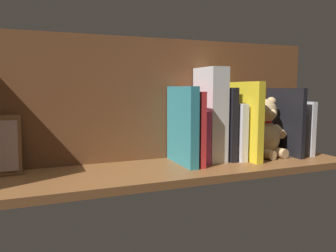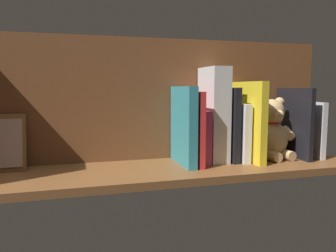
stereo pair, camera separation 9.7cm
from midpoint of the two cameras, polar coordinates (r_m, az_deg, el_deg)
ground_plane at (r=99.21cm, az=2.82°, el=-7.69°), size 117.31×29.27×2.20cm
shelf_back_panel at (r=107.99cm, az=0.77°, el=4.65°), size 117.31×1.50×39.39cm
book_0 at (r=125.37cm, az=25.09°, el=-0.45°), size 1.89×16.85×18.69cm
book_1 at (r=124.97cm, az=23.31°, el=0.60°), size 2.85×11.97×22.95cm
book_2 at (r=120.56cm, az=23.19°, el=0.50°), size 1.55×18.46×23.38cm
teddy_bear at (r=116.17cm, az=19.83°, el=-0.93°), size 16.38×13.89×20.31cm
book_3 at (r=110.09cm, az=16.24°, el=0.78°), size 2.36×19.06×25.43cm
book_4 at (r=110.38cm, az=14.31°, el=-0.97°), size 2.34×15.49×18.47cm
book_5 at (r=109.01cm, az=12.82°, el=0.32°), size 2.22×14.50×23.52cm
dictionary_thick_white at (r=106.76cm, az=10.51°, el=1.98°), size 5.85×13.69×29.96cm
book_6 at (r=105.06cm, az=8.09°, el=-1.75°), size 2.56×14.64×16.48cm
book_7 at (r=102.08cm, az=6.97°, el=-0.31°), size 1.71×17.79×22.35cm
book_8 at (r=100.70cm, az=5.43°, el=0.06°), size 2.73×18.16×23.92cm
picture_frame_leaning at (r=101.56cm, az=-24.07°, el=-2.72°), size 11.08×5.30×16.19cm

